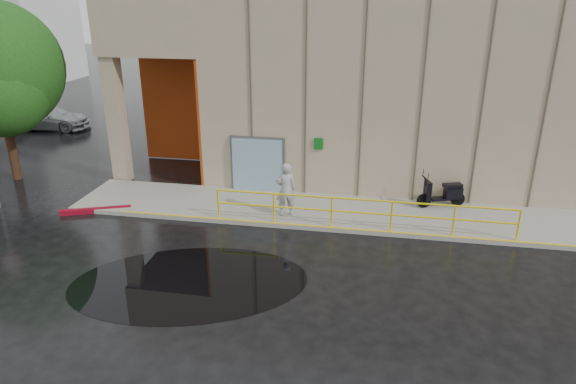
% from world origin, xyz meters
% --- Properties ---
extents(ground, '(120.00, 120.00, 0.00)m').
position_xyz_m(ground, '(0.00, 0.00, 0.00)').
color(ground, black).
rests_on(ground, ground).
extents(sidewalk, '(20.00, 3.00, 0.15)m').
position_xyz_m(sidewalk, '(4.00, 4.50, 0.07)').
color(sidewalk, gray).
rests_on(sidewalk, ground).
extents(building, '(20.00, 10.17, 8.00)m').
position_xyz_m(building, '(5.10, 10.98, 4.21)').
color(building, tan).
rests_on(building, ground).
extents(guardrail, '(9.56, 0.06, 1.03)m').
position_xyz_m(guardrail, '(4.25, 3.15, 0.68)').
color(guardrail, yellow).
rests_on(guardrail, sidewalk).
extents(person, '(0.79, 0.64, 1.86)m').
position_xyz_m(person, '(1.69, 3.79, 1.08)').
color(person, '#A2A3A7').
rests_on(person, sidewalk).
extents(scooter, '(1.79, 1.05, 1.35)m').
position_xyz_m(scooter, '(6.98, 5.48, 0.93)').
color(scooter, black).
rests_on(scooter, sidewalk).
extents(red_curb, '(2.30, 1.03, 0.18)m').
position_xyz_m(red_curb, '(-5.00, 3.10, 0.09)').
color(red_curb, maroon).
rests_on(red_curb, ground).
extents(puddle, '(7.18, 5.48, 0.01)m').
position_xyz_m(puddle, '(-0.11, -0.72, 0.00)').
color(puddle, black).
rests_on(puddle, ground).
extents(car_c, '(4.82, 2.37, 1.35)m').
position_xyz_m(car_c, '(-13.77, 13.49, 0.67)').
color(car_c, '#B5B7BC').
rests_on(car_c, ground).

